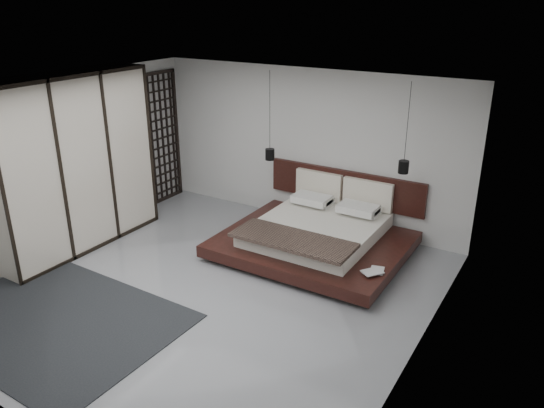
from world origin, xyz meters
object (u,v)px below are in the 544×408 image
Objects in this scene: bed at (317,234)px; wardrobe at (73,164)px; lattice_screen at (163,138)px; pendant_left at (270,154)px; pendant_right at (404,166)px; rug at (55,320)px.

bed is 1.00× the size of wardrobe.
lattice_screen is 0.90× the size of bed.
pendant_left is at bearing 158.54° from bed.
bed is at bearing -21.46° from pendant_left.
wardrobe is at bearing -153.75° from pendant_right.
pendant_left is at bearing 45.09° from wardrobe.
pendant_right is (4.94, -0.08, 0.22)m from lattice_screen.
pendant_left and pendant_right have the same top height.
pendant_left is at bearing -1.76° from lattice_screen.
rug is (1.75, -4.15, -1.29)m from lattice_screen.
pendant_right is at bearing -0.91° from lattice_screen.
rug is (-0.81, -4.07, -1.36)m from pendant_left.
rug is at bearing -128.05° from pendant_right.
bed is 4.13m from rug.
lattice_screen is 1.88× the size of pendant_right.
rug is (-3.19, -4.07, -1.52)m from pendant_right.
bed is 0.90× the size of rug.
pendant_right is (2.38, 0.00, 0.16)m from pendant_left.
bed is at bearing -8.31° from lattice_screen.
pendant_left is (2.56, -0.08, 0.07)m from lattice_screen.
lattice_screen is 0.81× the size of rug.
bed is 1.88× the size of pendant_left.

